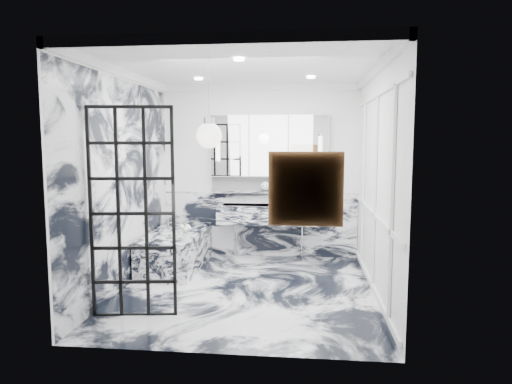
# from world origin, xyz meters

# --- Properties ---
(floor) EXTENTS (3.60, 3.60, 0.00)m
(floor) POSITION_xyz_m (0.00, 0.00, 0.00)
(floor) COLOR silver
(floor) RESTS_ON ground
(ceiling) EXTENTS (3.60, 3.60, 0.00)m
(ceiling) POSITION_xyz_m (0.00, 0.00, 2.80)
(ceiling) COLOR white
(ceiling) RESTS_ON wall_back
(wall_back) EXTENTS (3.60, 0.00, 3.60)m
(wall_back) POSITION_xyz_m (0.00, 1.80, 1.40)
(wall_back) COLOR white
(wall_back) RESTS_ON floor
(wall_front) EXTENTS (3.60, 0.00, 3.60)m
(wall_front) POSITION_xyz_m (0.00, -1.80, 1.40)
(wall_front) COLOR white
(wall_front) RESTS_ON floor
(wall_left) EXTENTS (0.00, 3.60, 3.60)m
(wall_left) POSITION_xyz_m (-1.60, 0.00, 1.40)
(wall_left) COLOR white
(wall_left) RESTS_ON floor
(wall_right) EXTENTS (0.00, 3.60, 3.60)m
(wall_right) POSITION_xyz_m (1.60, 0.00, 1.40)
(wall_right) COLOR white
(wall_right) RESTS_ON floor
(marble_clad_back) EXTENTS (3.18, 0.05, 1.05)m
(marble_clad_back) POSITION_xyz_m (0.00, 1.78, 0.53)
(marble_clad_back) COLOR silver
(marble_clad_back) RESTS_ON floor
(marble_clad_left) EXTENTS (0.02, 3.56, 2.68)m
(marble_clad_left) POSITION_xyz_m (-1.59, 0.00, 1.34)
(marble_clad_left) COLOR silver
(marble_clad_left) RESTS_ON floor
(panel_molding) EXTENTS (0.03, 3.40, 2.30)m
(panel_molding) POSITION_xyz_m (1.58, 0.00, 1.30)
(panel_molding) COLOR white
(panel_molding) RESTS_ON floor
(soap_bottle_a) EXTENTS (0.09, 0.09, 0.20)m
(soap_bottle_a) POSITION_xyz_m (0.55, 1.71, 1.19)
(soap_bottle_a) COLOR #8C5919
(soap_bottle_a) RESTS_ON ledge
(soap_bottle_b) EXTENTS (0.08, 0.08, 0.15)m
(soap_bottle_b) POSITION_xyz_m (0.73, 1.71, 1.17)
(soap_bottle_b) COLOR #4C4C51
(soap_bottle_b) RESTS_ON ledge
(soap_bottle_c) EXTENTS (0.14, 0.14, 0.14)m
(soap_bottle_c) POSITION_xyz_m (0.72, 1.71, 1.16)
(soap_bottle_c) COLOR silver
(soap_bottle_c) RESTS_ON ledge
(face_pot) EXTENTS (0.15, 0.15, 0.15)m
(face_pot) POSITION_xyz_m (0.10, 1.71, 1.17)
(face_pot) COLOR white
(face_pot) RESTS_ON ledge
(amber_bottle) EXTENTS (0.04, 0.04, 0.10)m
(amber_bottle) POSITION_xyz_m (0.47, 1.71, 1.14)
(amber_bottle) COLOR #8C5919
(amber_bottle) RESTS_ON ledge
(flower_vase) EXTENTS (0.09, 0.09, 0.12)m
(flower_vase) POSITION_xyz_m (-0.84, 0.20, 0.61)
(flower_vase) COLOR silver
(flower_vase) RESTS_ON bathtub
(crittall_door) EXTENTS (0.88, 0.16, 2.25)m
(crittall_door) POSITION_xyz_m (-1.10, -0.99, 1.13)
(crittall_door) COLOR black
(crittall_door) RESTS_ON floor
(artwork) EXTENTS (0.54, 0.05, 0.54)m
(artwork) POSITION_xyz_m (0.74, -1.76, 1.49)
(artwork) COLOR #C38414
(artwork) RESTS_ON wall_front
(pendant_light) EXTENTS (0.24, 0.24, 0.24)m
(pendant_light) POSITION_xyz_m (-0.19, -1.33, 1.95)
(pendant_light) COLOR white
(pendant_light) RESTS_ON ceiling
(trough_sink) EXTENTS (1.60, 0.45, 0.30)m
(trough_sink) POSITION_xyz_m (0.15, 1.55, 0.73)
(trough_sink) COLOR silver
(trough_sink) RESTS_ON wall_back
(ledge) EXTENTS (1.90, 0.14, 0.04)m
(ledge) POSITION_xyz_m (0.15, 1.72, 1.07)
(ledge) COLOR silver
(ledge) RESTS_ON wall_back
(subway_tile) EXTENTS (1.90, 0.03, 0.23)m
(subway_tile) POSITION_xyz_m (0.15, 1.78, 1.21)
(subway_tile) COLOR white
(subway_tile) RESTS_ON wall_back
(mirror_cabinet) EXTENTS (1.90, 0.16, 1.00)m
(mirror_cabinet) POSITION_xyz_m (0.15, 1.73, 1.82)
(mirror_cabinet) COLOR white
(mirror_cabinet) RESTS_ON wall_back
(sconce_left) EXTENTS (0.07, 0.07, 0.40)m
(sconce_left) POSITION_xyz_m (-0.67, 1.63, 1.78)
(sconce_left) COLOR white
(sconce_left) RESTS_ON mirror_cabinet
(sconce_right) EXTENTS (0.07, 0.07, 0.40)m
(sconce_right) POSITION_xyz_m (0.97, 1.63, 1.78)
(sconce_right) COLOR white
(sconce_right) RESTS_ON mirror_cabinet
(bathtub) EXTENTS (0.75, 1.65, 0.55)m
(bathtub) POSITION_xyz_m (-1.18, 0.90, 0.28)
(bathtub) COLOR silver
(bathtub) RESTS_ON floor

